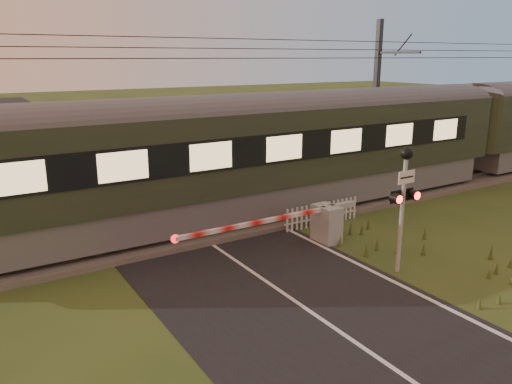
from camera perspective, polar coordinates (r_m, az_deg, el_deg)
ground at (r=11.58m, az=6.27°, el=-13.56°), size 160.00×160.00×0.00m
road at (r=11.42m, az=7.08°, el=-13.95°), size 6.00×140.00×0.03m
track_bed at (r=16.69m, az=-7.57°, el=-4.11°), size 140.00×3.40×0.39m
overhead_wires at (r=15.76m, az=-8.31°, el=15.70°), size 120.00×0.62×0.62m
train at (r=25.01m, az=22.64°, el=6.61°), size 43.45×3.00×4.05m
boom_gate at (r=15.38m, az=7.42°, el=-3.54°), size 6.15×0.89×1.18m
crossing_signal at (r=13.29m, az=16.56°, el=0.48°), size 0.86×0.35×3.37m
picket_fence at (r=17.08m, az=7.58°, el=-2.47°), size 3.10×0.07×0.79m
catenary_mast at (r=23.70m, az=13.63°, el=10.36°), size 0.22×2.46×7.15m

